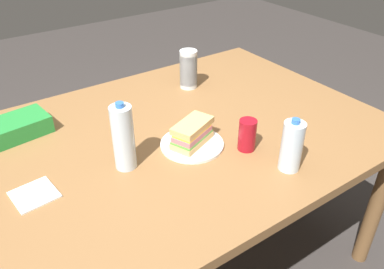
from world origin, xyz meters
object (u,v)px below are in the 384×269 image
(soda_can_red, at_px, (247,135))
(plastic_cup_stack, at_px, (188,69))
(sandwich, at_px, (192,133))
(water_bottle_tall, at_px, (123,138))
(dining_table, at_px, (168,151))
(paper_plate, at_px, (192,144))
(water_bottle_spare, at_px, (292,146))
(chip_bag, at_px, (18,127))

(soda_can_red, bearing_deg, plastic_cup_stack, 77.72)
(plastic_cup_stack, bearing_deg, sandwich, -122.80)
(water_bottle_tall, bearing_deg, plastic_cup_stack, 36.68)
(water_bottle_tall, distance_m, plastic_cup_stack, 0.68)
(dining_table, distance_m, paper_plate, 0.15)
(paper_plate, distance_m, water_bottle_spare, 0.38)
(chip_bag, xyz_separation_m, plastic_cup_stack, (0.80, -0.03, 0.06))
(sandwich, bearing_deg, plastic_cup_stack, 57.20)
(paper_plate, height_order, plastic_cup_stack, plastic_cup_stack)
(soda_can_red, bearing_deg, chip_bag, 138.87)
(water_bottle_spare, bearing_deg, sandwich, 122.30)
(chip_bag, bearing_deg, dining_table, -42.32)
(paper_plate, xyz_separation_m, soda_can_red, (0.16, -0.13, 0.06))
(sandwich, distance_m, plastic_cup_stack, 0.51)
(paper_plate, height_order, sandwich, sandwich)
(chip_bag, height_order, water_bottle_spare, water_bottle_spare)
(dining_table, relative_size, plastic_cup_stack, 9.48)
(dining_table, height_order, water_bottle_tall, water_bottle_tall)
(water_bottle_spare, bearing_deg, paper_plate, 122.93)
(chip_bag, bearing_deg, plastic_cup_stack, -8.76)
(soda_can_red, bearing_deg, water_bottle_spare, -76.25)
(water_bottle_spare, bearing_deg, chip_bag, 133.21)
(paper_plate, bearing_deg, dining_table, 108.28)
(paper_plate, bearing_deg, water_bottle_spare, -57.07)
(dining_table, bearing_deg, water_bottle_tall, -158.63)
(water_bottle_tall, distance_m, water_bottle_spare, 0.57)
(paper_plate, relative_size, sandwich, 1.20)
(dining_table, distance_m, sandwich, 0.18)
(sandwich, bearing_deg, dining_table, 110.01)
(paper_plate, xyz_separation_m, water_bottle_tall, (-0.26, 0.03, 0.11))
(chip_bag, bearing_deg, paper_plate, -48.33)
(dining_table, height_order, chip_bag, chip_bag)
(paper_plate, distance_m, water_bottle_tall, 0.29)
(dining_table, xyz_separation_m, water_bottle_tall, (-0.22, -0.09, 0.19))
(dining_table, relative_size, chip_bag, 7.63)
(water_bottle_spare, bearing_deg, dining_table, 119.28)
(chip_bag, bearing_deg, water_bottle_spare, -53.74)
(dining_table, height_order, plastic_cup_stack, plastic_cup_stack)
(soda_can_red, relative_size, water_bottle_tall, 0.48)
(paper_plate, bearing_deg, sandwich, 48.59)
(paper_plate, relative_size, water_bottle_spare, 1.21)
(dining_table, distance_m, soda_can_red, 0.34)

